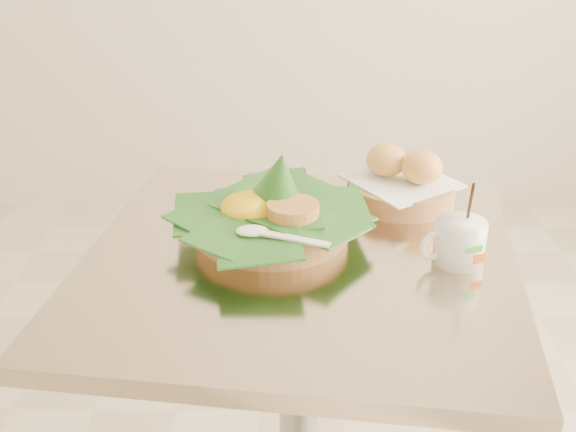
{
  "coord_description": "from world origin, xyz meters",
  "views": [
    {
      "loc": [
        0.08,
        -1.09,
        1.32
      ],
      "look_at": [
        0.08,
        -0.05,
        0.82
      ],
      "focal_mm": 45.0,
      "sensor_mm": 36.0,
      "label": 1
    }
  ],
  "objects_px": {
    "rice_basket": "(271,212)",
    "bread_basket": "(402,183)",
    "coffee_mug": "(459,241)",
    "cafe_table": "(299,365)"
  },
  "relations": [
    {
      "from": "bread_basket",
      "to": "coffee_mug",
      "type": "bearing_deg",
      "value": -76.51
    },
    {
      "from": "rice_basket",
      "to": "bread_basket",
      "type": "bearing_deg",
      "value": 30.63
    },
    {
      "from": "cafe_table",
      "to": "bread_basket",
      "type": "relative_size",
      "value": 3.26
    },
    {
      "from": "rice_basket",
      "to": "coffee_mug",
      "type": "distance_m",
      "value": 0.32
    },
    {
      "from": "bread_basket",
      "to": "coffee_mug",
      "type": "relative_size",
      "value": 1.71
    },
    {
      "from": "bread_basket",
      "to": "coffee_mug",
      "type": "distance_m",
      "value": 0.25
    },
    {
      "from": "cafe_table",
      "to": "rice_basket",
      "type": "height_order",
      "value": "rice_basket"
    },
    {
      "from": "rice_basket",
      "to": "bread_basket",
      "type": "distance_m",
      "value": 0.28
    },
    {
      "from": "coffee_mug",
      "to": "rice_basket",
      "type": "bearing_deg",
      "value": 162.32
    },
    {
      "from": "cafe_table",
      "to": "bread_basket",
      "type": "distance_m",
      "value": 0.39
    }
  ]
}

